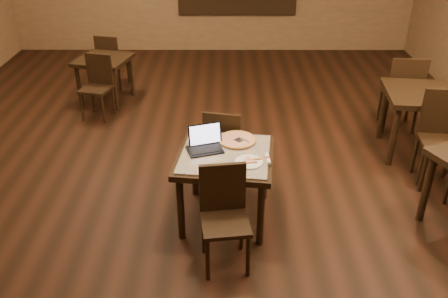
{
  "coord_description": "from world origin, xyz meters",
  "views": [
    {
      "loc": [
        0.26,
        -4.63,
        3.04
      ],
      "look_at": [
        0.25,
        -0.74,
        0.85
      ],
      "focal_mm": 38.0,
      "sensor_mm": 36.0,
      "label": 1
    }
  ],
  "objects_px": {
    "tiled_table": "(225,162)",
    "other_table_a": "(422,103)",
    "pizza_pan": "(237,141)",
    "other_table_b_chair_near": "(98,82)",
    "chair_main_far": "(224,143)",
    "laptop": "(205,143)",
    "other_table_a_chair_far": "(403,89)",
    "other_table_b_chair_far": "(111,59)",
    "other_table_a_chair_near": "(442,132)",
    "chair_main_near": "(224,211)",
    "other_table_b": "(104,65)"
  },
  "relations": [
    {
      "from": "other_table_b_chair_near",
      "to": "other_table_a_chair_near",
      "type": "bearing_deg",
      "value": -8.43
    },
    {
      "from": "other_table_b",
      "to": "other_table_b_chair_near",
      "type": "bearing_deg",
      "value": -74.18
    },
    {
      "from": "pizza_pan",
      "to": "other_table_b_chair_near",
      "type": "height_order",
      "value": "other_table_b_chair_near"
    },
    {
      "from": "tiled_table",
      "to": "chair_main_far",
      "type": "bearing_deg",
      "value": 98.53
    },
    {
      "from": "other_table_a",
      "to": "other_table_a_chair_near",
      "type": "bearing_deg",
      "value": -82.85
    },
    {
      "from": "other_table_a_chair_far",
      "to": "other_table_b_chair_near",
      "type": "height_order",
      "value": "other_table_a_chair_far"
    },
    {
      "from": "chair_main_far",
      "to": "other_table_a_chair_near",
      "type": "relative_size",
      "value": 0.87
    },
    {
      "from": "other_table_b_chair_near",
      "to": "other_table_a",
      "type": "bearing_deg",
      "value": -0.91
    },
    {
      "from": "chair_main_far",
      "to": "other_table_b_chair_far",
      "type": "distance_m",
      "value": 3.49
    },
    {
      "from": "other_table_a_chair_near",
      "to": "other_table_b_chair_near",
      "type": "xyz_separation_m",
      "value": [
        -4.28,
        1.75,
        -0.09
      ]
    },
    {
      "from": "other_table_a_chair_far",
      "to": "other_table_a",
      "type": "bearing_deg",
      "value": 97.15
    },
    {
      "from": "chair_main_far",
      "to": "other_table_a_chair_far",
      "type": "xyz_separation_m",
      "value": [
        2.42,
        1.38,
        0.08
      ]
    },
    {
      "from": "other_table_a",
      "to": "other_table_a_chair_near",
      "type": "xyz_separation_m",
      "value": [
        0.01,
        -0.63,
        -0.08
      ]
    },
    {
      "from": "chair_main_far",
      "to": "other_table_b_chair_far",
      "type": "relative_size",
      "value": 1.03
    },
    {
      "from": "chair_main_far",
      "to": "laptop",
      "type": "height_order",
      "value": "laptop"
    },
    {
      "from": "chair_main_far",
      "to": "other_table_a_chair_far",
      "type": "bearing_deg",
      "value": -138.1
    },
    {
      "from": "tiled_table",
      "to": "other_table_a",
      "type": "distance_m",
      "value": 2.78
    },
    {
      "from": "tiled_table",
      "to": "other_table_b_chair_far",
      "type": "bearing_deg",
      "value": 124.9
    },
    {
      "from": "other_table_b_chair_far",
      "to": "chair_main_far",
      "type": "bearing_deg",
      "value": 136.28
    },
    {
      "from": "other_table_a",
      "to": "other_table_a_chair_far",
      "type": "relative_size",
      "value": 0.91
    },
    {
      "from": "laptop",
      "to": "other_table_b_chair_far",
      "type": "xyz_separation_m",
      "value": [
        -1.69,
        3.46,
        -0.31
      ]
    },
    {
      "from": "tiled_table",
      "to": "other_table_a",
      "type": "bearing_deg",
      "value": 36.6
    },
    {
      "from": "pizza_pan",
      "to": "other_table_a",
      "type": "xyz_separation_m",
      "value": [
        2.29,
        1.14,
        -0.08
      ]
    },
    {
      "from": "other_table_b_chair_near",
      "to": "other_table_b_chair_far",
      "type": "xyz_separation_m",
      "value": [
        -0.04,
        1.07,
        0.0
      ]
    },
    {
      "from": "other_table_a_chair_near",
      "to": "other_table_b",
      "type": "bearing_deg",
      "value": 158.27
    },
    {
      "from": "chair_main_far",
      "to": "pizza_pan",
      "type": "height_order",
      "value": "chair_main_far"
    },
    {
      "from": "other_table_b",
      "to": "other_table_b_chair_near",
      "type": "height_order",
      "value": "other_table_b_chair_near"
    },
    {
      "from": "other_table_a",
      "to": "tiled_table",
      "type": "bearing_deg",
      "value": -144.12
    },
    {
      "from": "other_table_a",
      "to": "other_table_b",
      "type": "xyz_separation_m",
      "value": [
        -4.29,
        1.65,
        -0.11
      ]
    },
    {
      "from": "chair_main_near",
      "to": "other_table_b_chair_far",
      "type": "distance_m",
      "value": 4.58
    },
    {
      "from": "chair_main_far",
      "to": "other_table_a",
      "type": "distance_m",
      "value": 2.55
    },
    {
      "from": "chair_main_far",
      "to": "other_table_b_chair_far",
      "type": "bearing_deg",
      "value": -45.35
    },
    {
      "from": "pizza_pan",
      "to": "other_table_b_chair_near",
      "type": "bearing_deg",
      "value": 131.2
    },
    {
      "from": "other_table_a_chair_far",
      "to": "chair_main_far",
      "type": "bearing_deg",
      "value": 35.96
    },
    {
      "from": "chair_main_near",
      "to": "other_table_a_chair_far",
      "type": "relative_size",
      "value": 0.88
    },
    {
      "from": "other_table_a",
      "to": "other_table_b_chair_far",
      "type": "height_order",
      "value": "other_table_b_chair_far"
    },
    {
      "from": "chair_main_far",
      "to": "other_table_a_chair_near",
      "type": "bearing_deg",
      "value": -164.83
    },
    {
      "from": "chair_main_near",
      "to": "other_table_a",
      "type": "height_order",
      "value": "chair_main_near"
    },
    {
      "from": "pizza_pan",
      "to": "other_table_b_chair_far",
      "type": "height_order",
      "value": "other_table_b_chair_far"
    },
    {
      "from": "laptop",
      "to": "other_table_b_chair_near",
      "type": "xyz_separation_m",
      "value": [
        -1.65,
        2.39,
        -0.31
      ]
    },
    {
      "from": "pizza_pan",
      "to": "other_table_b_chair_near",
      "type": "distance_m",
      "value": 3.01
    },
    {
      "from": "other_table_b",
      "to": "pizza_pan",
      "type": "bearing_deg",
      "value": -40.67
    },
    {
      "from": "tiled_table",
      "to": "other_table_b_chair_near",
      "type": "distance_m",
      "value": 3.11
    },
    {
      "from": "laptop",
      "to": "other_table_a",
      "type": "relative_size",
      "value": 0.4
    },
    {
      "from": "tiled_table",
      "to": "chair_main_near",
      "type": "height_order",
      "value": "chair_main_near"
    },
    {
      "from": "pizza_pan",
      "to": "other_table_a_chair_far",
      "type": "height_order",
      "value": "other_table_a_chair_far"
    },
    {
      "from": "tiled_table",
      "to": "other_table_a_chair_far",
      "type": "xyz_separation_m",
      "value": [
        2.4,
        2.0,
        -0.05
      ]
    },
    {
      "from": "tiled_table",
      "to": "other_table_b",
      "type": "distance_m",
      "value": 3.56
    },
    {
      "from": "chair_main_far",
      "to": "other_table_b_chair_near",
      "type": "xyz_separation_m",
      "value": [
        -1.84,
        1.87,
        -0.02
      ]
    },
    {
      "from": "tiled_table",
      "to": "other_table_b_chair_far",
      "type": "xyz_separation_m",
      "value": [
        -1.89,
        3.56,
        -0.15
      ]
    }
  ]
}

